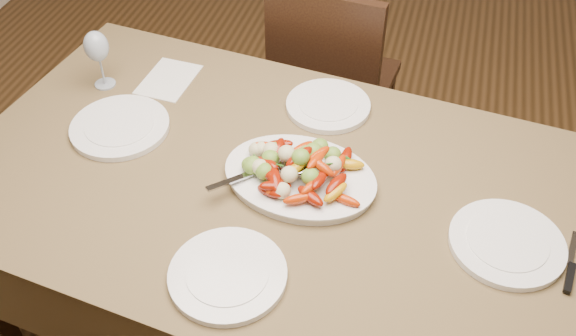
{
  "coord_description": "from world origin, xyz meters",
  "views": [
    {
      "loc": [
        0.09,
        -1.14,
        1.98
      ],
      "look_at": [
        -0.22,
        0.03,
        0.82
      ],
      "focal_mm": 40.0,
      "sensor_mm": 36.0,
      "label": 1
    }
  ],
  "objects_px": {
    "plate_left": "(120,127)",
    "wine_glass": "(99,58)",
    "chair_far": "(336,81)",
    "plate_right": "(507,243)",
    "plate_far": "(328,106)",
    "plate_near": "(228,275)",
    "serving_platter": "(300,179)",
    "dining_table": "(288,271)"
  },
  "relations": [
    {
      "from": "plate_right",
      "to": "chair_far",
      "type": "bearing_deg",
      "value": 122.87
    },
    {
      "from": "chair_far",
      "to": "serving_platter",
      "type": "relative_size",
      "value": 2.35
    },
    {
      "from": "serving_platter",
      "to": "plate_left",
      "type": "distance_m",
      "value": 0.57
    },
    {
      "from": "chair_far",
      "to": "plate_right",
      "type": "xyz_separation_m",
      "value": [
        0.61,
        -0.95,
        0.29
      ]
    },
    {
      "from": "chair_far",
      "to": "plate_far",
      "type": "height_order",
      "value": "chair_far"
    },
    {
      "from": "dining_table",
      "to": "plate_far",
      "type": "xyz_separation_m",
      "value": [
        0.03,
        0.35,
        0.39
      ]
    },
    {
      "from": "serving_platter",
      "to": "plate_right",
      "type": "xyz_separation_m",
      "value": [
        0.54,
        -0.08,
        -0.0
      ]
    },
    {
      "from": "plate_left",
      "to": "serving_platter",
      "type": "bearing_deg",
      "value": -7.55
    },
    {
      "from": "serving_platter",
      "to": "plate_far",
      "type": "bearing_deg",
      "value": 89.42
    },
    {
      "from": "chair_far",
      "to": "plate_near",
      "type": "xyz_separation_m",
      "value": [
        -0.01,
        -1.22,
        0.29
      ]
    },
    {
      "from": "plate_near",
      "to": "wine_glass",
      "type": "bearing_deg",
      "value": 135.52
    },
    {
      "from": "chair_far",
      "to": "wine_glass",
      "type": "xyz_separation_m",
      "value": [
        -0.64,
        -0.6,
        0.39
      ]
    },
    {
      "from": "serving_platter",
      "to": "plate_right",
      "type": "relative_size",
      "value": 1.44
    },
    {
      "from": "plate_far",
      "to": "wine_glass",
      "type": "xyz_separation_m",
      "value": [
        -0.71,
        -0.07,
        0.09
      ]
    },
    {
      "from": "wine_glass",
      "to": "serving_platter",
      "type": "bearing_deg",
      "value": -20.44
    },
    {
      "from": "chair_far",
      "to": "serving_platter",
      "type": "xyz_separation_m",
      "value": [
        0.07,
        -0.87,
        0.3
      ]
    },
    {
      "from": "chair_far",
      "to": "plate_right",
      "type": "distance_m",
      "value": 1.16
    },
    {
      "from": "plate_right",
      "to": "plate_far",
      "type": "bearing_deg",
      "value": 142.4
    },
    {
      "from": "chair_far",
      "to": "wine_glass",
      "type": "relative_size",
      "value": 4.64
    },
    {
      "from": "dining_table",
      "to": "plate_left",
      "type": "xyz_separation_m",
      "value": [
        -0.54,
        0.09,
        0.39
      ]
    },
    {
      "from": "chair_far",
      "to": "dining_table",
      "type": "bearing_deg",
      "value": 99.17
    },
    {
      "from": "plate_left",
      "to": "plate_right",
      "type": "height_order",
      "value": "same"
    },
    {
      "from": "plate_left",
      "to": "plate_near",
      "type": "height_order",
      "value": "same"
    },
    {
      "from": "serving_platter",
      "to": "plate_left",
      "type": "xyz_separation_m",
      "value": [
        -0.56,
        0.07,
        -0.0
      ]
    },
    {
      "from": "wine_glass",
      "to": "dining_table",
      "type": "bearing_deg",
      "value": -22.52
    },
    {
      "from": "dining_table",
      "to": "plate_right",
      "type": "bearing_deg",
      "value": -6.34
    },
    {
      "from": "serving_platter",
      "to": "plate_left",
      "type": "relative_size",
      "value": 1.4
    },
    {
      "from": "plate_left",
      "to": "wine_glass",
      "type": "height_order",
      "value": "wine_glass"
    },
    {
      "from": "wine_glass",
      "to": "plate_left",
      "type": "bearing_deg",
      "value": -52.66
    },
    {
      "from": "plate_right",
      "to": "dining_table",
      "type": "bearing_deg",
      "value": 173.66
    },
    {
      "from": "plate_right",
      "to": "plate_far",
      "type": "relative_size",
      "value": 1.09
    },
    {
      "from": "chair_far",
      "to": "plate_left",
      "type": "bearing_deg",
      "value": 64.42
    },
    {
      "from": "serving_platter",
      "to": "plate_far",
      "type": "distance_m",
      "value": 0.33
    },
    {
      "from": "dining_table",
      "to": "chair_far",
      "type": "bearing_deg",
      "value": 92.7
    },
    {
      "from": "dining_table",
      "to": "plate_near",
      "type": "distance_m",
      "value": 0.51
    },
    {
      "from": "plate_left",
      "to": "wine_glass",
      "type": "distance_m",
      "value": 0.26
    },
    {
      "from": "dining_table",
      "to": "plate_far",
      "type": "height_order",
      "value": "plate_far"
    },
    {
      "from": "plate_near",
      "to": "wine_glass",
      "type": "relative_size",
      "value": 1.36
    },
    {
      "from": "dining_table",
      "to": "serving_platter",
      "type": "bearing_deg",
      "value": 32.65
    },
    {
      "from": "serving_platter",
      "to": "plate_near",
      "type": "bearing_deg",
      "value": -103.48
    },
    {
      "from": "plate_far",
      "to": "plate_near",
      "type": "xyz_separation_m",
      "value": [
        -0.09,
        -0.68,
        0.0
      ]
    },
    {
      "from": "plate_near",
      "to": "plate_left",
      "type": "bearing_deg",
      "value": 138.55
    }
  ]
}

